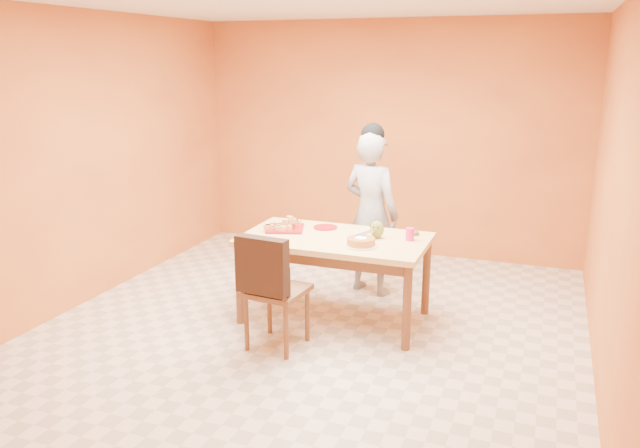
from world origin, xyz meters
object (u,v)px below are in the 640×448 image
at_px(person, 371,214).
at_px(dining_chair, 276,288).
at_px(dining_table, 335,247).
at_px(magenta_glass, 410,234).
at_px(checker_tin, 413,233).
at_px(sponge_cake, 361,241).
at_px(pastry_platter, 285,229).
at_px(egg_ornament, 377,229).
at_px(red_dinner_plate, 325,227).

bearing_deg(person, dining_chair, 92.66).
relative_size(dining_table, magenta_glass, 15.03).
bearing_deg(checker_tin, sponge_cake, -123.97).
distance_m(dining_table, pastry_platter, 0.52).
xyz_separation_m(dining_table, pastry_platter, (-0.50, 0.07, 0.10)).
height_order(sponge_cake, checker_tin, sponge_cake).
relative_size(dining_table, egg_ornament, 10.51).
relative_size(red_dinner_plate, checker_tin, 2.10).
xyz_separation_m(dining_chair, pastry_platter, (-0.25, 0.77, 0.27)).
distance_m(dining_chair, checker_tin, 1.36).
relative_size(dining_table, sponge_cake, 6.75).
distance_m(person, pastry_platter, 0.92).
relative_size(egg_ornament, checker_tin, 1.47).
relative_size(red_dinner_plate, sponge_cake, 0.92).
xyz_separation_m(dining_chair, person, (0.36, 1.47, 0.30)).
xyz_separation_m(dining_chair, magenta_glass, (0.88, 0.83, 0.31)).
bearing_deg(pastry_platter, dining_table, -7.71).
bearing_deg(dining_chair, person, 81.70).
bearing_deg(egg_ornament, magenta_glass, -10.62).
distance_m(pastry_platter, red_dinner_plate, 0.37).
distance_m(dining_table, magenta_glass, 0.66).
height_order(pastry_platter, checker_tin, checker_tin).
height_order(sponge_cake, magenta_glass, magenta_glass).
distance_m(red_dinner_plate, egg_ornament, 0.55).
height_order(pastry_platter, magenta_glass, magenta_glass).
bearing_deg(dining_table, dining_chair, -109.55).
bearing_deg(magenta_glass, dining_chair, -136.72).
xyz_separation_m(pastry_platter, egg_ornament, (0.85, 0.03, 0.07)).
relative_size(person, egg_ornament, 10.49).
bearing_deg(sponge_cake, egg_ornament, 77.97).
bearing_deg(dining_chair, checker_tin, 54.62).
xyz_separation_m(pastry_platter, magenta_glass, (1.13, 0.06, 0.04)).
height_order(person, egg_ornament, person).
height_order(dining_table, sponge_cake, sponge_cake).
distance_m(dining_chair, egg_ornament, 1.05).
relative_size(dining_table, person, 1.00).
bearing_deg(person, red_dinner_plate, 77.65).
distance_m(dining_table, red_dinner_plate, 0.32).
distance_m(magenta_glass, checker_tin, 0.18).
height_order(egg_ornament, checker_tin, egg_ornament).
height_order(pastry_platter, egg_ornament, egg_ornament).
xyz_separation_m(dining_table, dining_chair, (-0.25, -0.70, -0.16)).
bearing_deg(pastry_platter, person, 48.87).
distance_m(red_dinner_plate, sponge_cake, 0.63).
xyz_separation_m(red_dinner_plate, sponge_cake, (0.47, -0.43, 0.03)).
bearing_deg(egg_ornament, person, 92.85).
height_order(dining_table, checker_tin, checker_tin).
relative_size(person, sponge_cake, 6.74).
bearing_deg(dining_chair, magenta_glass, 48.65).
xyz_separation_m(pastry_platter, sponge_cake, (0.79, -0.25, 0.03)).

